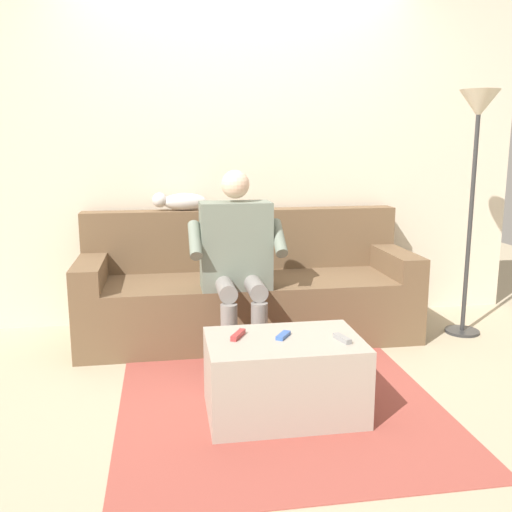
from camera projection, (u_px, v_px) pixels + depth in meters
ground_plane at (266, 374)px, 3.36m from camera, size 8.00×8.00×0.00m
back_wall at (239, 156)px, 4.24m from camera, size 4.38×0.06×2.50m
couch at (248, 293)px, 4.02m from camera, size 2.31×0.78×0.87m
coffee_table at (284, 377)px, 2.84m from camera, size 0.77×0.50×0.40m
person_solo_seated at (237, 254)px, 3.56m from camera, size 0.60×0.54×1.18m
cat_on_backrest at (181, 201)px, 4.07m from camera, size 0.54×0.12×0.14m
remote_blue at (284, 335)px, 2.82m from camera, size 0.09×0.12×0.02m
remote_red at (238, 335)px, 2.82m from camera, size 0.09×0.14×0.02m
remote_gray at (342, 338)px, 2.77m from camera, size 0.06×0.12×0.02m
floor_rug at (277, 398)px, 3.03m from camera, size 1.66×1.84×0.01m
floor_lamp at (477, 134)px, 3.82m from camera, size 0.26×0.26×1.70m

